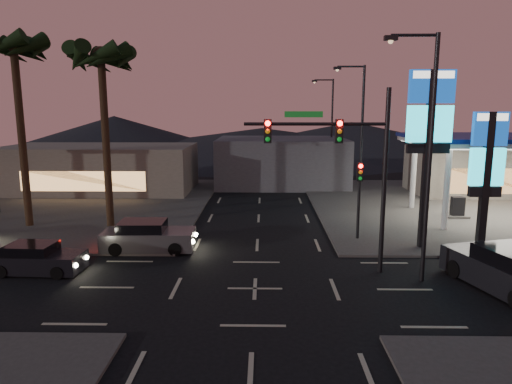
{
  "coord_description": "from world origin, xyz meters",
  "views": [
    {
      "loc": [
        0.35,
        -17.33,
        7.11
      ],
      "look_at": [
        -0.05,
        5.26,
        3.0
      ],
      "focal_mm": 32.0,
      "sensor_mm": 36.0,
      "label": 1
    }
  ],
  "objects_px": {
    "gas_station": "(510,142)",
    "suv_station": "(509,271)",
    "traffic_signal_mast": "(344,154)",
    "car_lane_b_front": "(148,237)",
    "pylon_sign_tall": "(429,124)",
    "car_lane_a_front": "(37,259)",
    "pylon_sign_short": "(487,161)"
  },
  "relations": [
    {
      "from": "gas_station",
      "to": "suv_station",
      "type": "height_order",
      "value": "gas_station"
    },
    {
      "from": "traffic_signal_mast",
      "to": "car_lane_b_front",
      "type": "relative_size",
      "value": 1.67
    },
    {
      "from": "gas_station",
      "to": "suv_station",
      "type": "xyz_separation_m",
      "value": [
        -5.98,
        -12.05,
        -4.25
      ]
    },
    {
      "from": "gas_station",
      "to": "car_lane_b_front",
      "type": "bearing_deg",
      "value": -161.94
    },
    {
      "from": "pylon_sign_tall",
      "to": "car_lane_a_front",
      "type": "bearing_deg",
      "value": -168.23
    },
    {
      "from": "traffic_signal_mast",
      "to": "gas_station",
      "type": "bearing_deg",
      "value": 39.28
    },
    {
      "from": "pylon_sign_short",
      "to": "car_lane_b_front",
      "type": "height_order",
      "value": "pylon_sign_short"
    },
    {
      "from": "pylon_sign_short",
      "to": "suv_station",
      "type": "distance_m",
      "value": 6.03
    },
    {
      "from": "car_lane_a_front",
      "to": "car_lane_b_front",
      "type": "distance_m",
      "value": 5.23
    },
    {
      "from": "car_lane_a_front",
      "to": "suv_station",
      "type": "bearing_deg",
      "value": -5.13
    },
    {
      "from": "car_lane_b_front",
      "to": "pylon_sign_tall",
      "type": "bearing_deg",
      "value": 2.17
    },
    {
      "from": "pylon_sign_short",
      "to": "traffic_signal_mast",
      "type": "height_order",
      "value": "traffic_signal_mast"
    },
    {
      "from": "traffic_signal_mast",
      "to": "suv_station",
      "type": "height_order",
      "value": "traffic_signal_mast"
    },
    {
      "from": "pylon_sign_tall",
      "to": "car_lane_a_front",
      "type": "xyz_separation_m",
      "value": [
        -18.16,
        -3.78,
        -5.79
      ]
    },
    {
      "from": "car_lane_a_front",
      "to": "gas_station",
      "type": "bearing_deg",
      "value": 21.84
    },
    {
      "from": "traffic_signal_mast",
      "to": "car_lane_a_front",
      "type": "relative_size",
      "value": 1.97
    },
    {
      "from": "suv_station",
      "to": "pylon_sign_tall",
      "type": "bearing_deg",
      "value": 105.35
    },
    {
      "from": "car_lane_b_front",
      "to": "traffic_signal_mast",
      "type": "bearing_deg",
      "value": -17.71
    },
    {
      "from": "car_lane_b_front",
      "to": "gas_station",
      "type": "bearing_deg",
      "value": 18.06
    },
    {
      "from": "gas_station",
      "to": "pylon_sign_tall",
      "type": "bearing_deg",
      "value": -139.09
    },
    {
      "from": "pylon_sign_tall",
      "to": "pylon_sign_short",
      "type": "bearing_deg",
      "value": -21.8
    },
    {
      "from": "gas_station",
      "to": "traffic_signal_mast",
      "type": "relative_size",
      "value": 1.53
    },
    {
      "from": "gas_station",
      "to": "traffic_signal_mast",
      "type": "height_order",
      "value": "traffic_signal_mast"
    },
    {
      "from": "gas_station",
      "to": "car_lane_a_front",
      "type": "xyz_separation_m",
      "value": [
        -25.66,
        -10.28,
        -4.48
      ]
    },
    {
      "from": "pylon_sign_tall",
      "to": "suv_station",
      "type": "bearing_deg",
      "value": -74.65
    },
    {
      "from": "pylon_sign_tall",
      "to": "suv_station",
      "type": "distance_m",
      "value": 8.01
    },
    {
      "from": "gas_station",
      "to": "car_lane_b_front",
      "type": "relative_size",
      "value": 2.55
    },
    {
      "from": "pylon_sign_short",
      "to": "suv_station",
      "type": "relative_size",
      "value": 1.22
    },
    {
      "from": "pylon_sign_short",
      "to": "traffic_signal_mast",
      "type": "bearing_deg",
      "value": -160.87
    },
    {
      "from": "traffic_signal_mast",
      "to": "car_lane_a_front",
      "type": "bearing_deg",
      "value": -178.84
    },
    {
      "from": "car_lane_a_front",
      "to": "car_lane_b_front",
      "type": "bearing_deg",
      "value": 38.47
    },
    {
      "from": "pylon_sign_tall",
      "to": "car_lane_b_front",
      "type": "height_order",
      "value": "pylon_sign_tall"
    }
  ]
}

